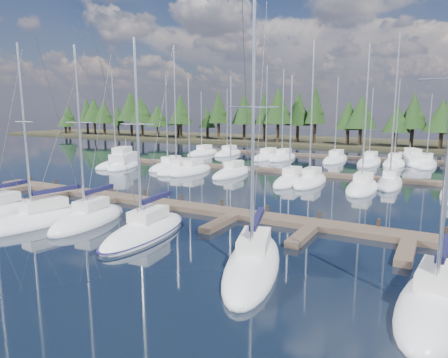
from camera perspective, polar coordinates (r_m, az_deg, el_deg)
The scene contains 13 objects.
ground at distance 43.84m, azimuth 2.10°, elevation -0.75°, with size 260.00×260.00×0.00m, color black.
far_shore at distance 100.69m, azimuth 17.70°, elevation 4.98°, with size 220.00×30.00×0.60m, color #322F1C.
main_dock at distance 33.23m, azimuth -7.76°, elevation -3.91°, with size 44.00×6.13×0.90m.
back_docks at distance 61.73m, azimuth 10.31°, elevation 2.38°, with size 50.00×21.80×0.40m.
front_sailboat_2 at distance 31.60m, azimuth -24.86°, elevation -5.33°, with size 4.01×9.70×13.20m.
front_sailboat_3 at distance 30.44m, azimuth -18.73°, elevation -5.46°, with size 3.58×7.83×13.10m.
front_sailboat_4 at distance 26.61m, azimuth -11.14°, elevation -7.35°, with size 3.76×9.12×13.09m.
front_sailboat_5 at distance 20.97m, azimuth 4.14°, elevation -11.92°, with size 5.26×9.78×14.88m.
front_sailboat_6 at distance 19.05m, azimuth 28.02°, elevation -15.38°, with size 3.64×8.70×16.69m.
back_sailboat_rows at distance 57.00m, azimuth 8.99°, elevation 1.87°, with size 44.75×32.82×16.77m.
motor_yacht_left at distance 58.80m, azimuth -14.11°, elevation 2.19°, with size 6.41×9.98×4.74m.
motor_yacht_right at distance 65.48m, azimuth 25.15°, elevation 2.25°, with size 5.82×8.50×4.05m.
tree_line at distance 91.15m, azimuth 15.63°, elevation 9.09°, with size 184.11×12.03×13.18m.
Camera 1 is at (19.32, -8.52, 8.07)m, focal length 32.00 mm.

